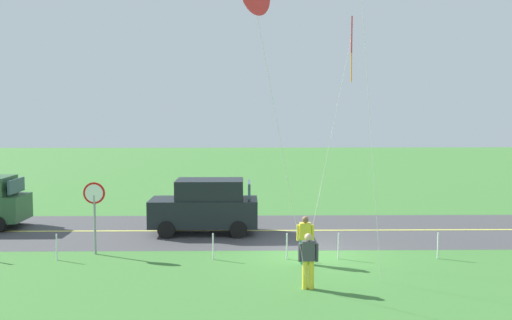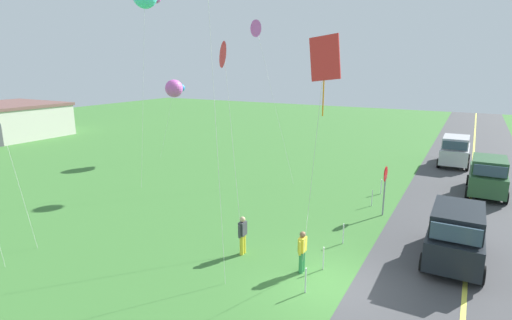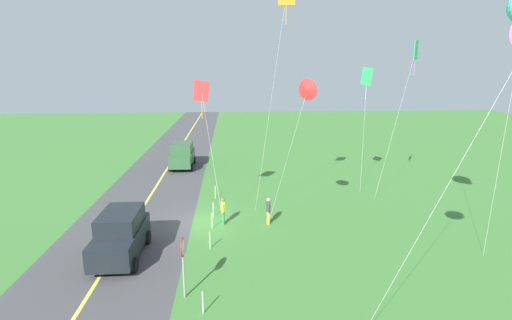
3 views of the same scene
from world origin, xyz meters
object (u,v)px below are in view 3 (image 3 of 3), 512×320
(car_parked_west_far, at_px, (182,155))
(stop_sign, at_px, (183,256))
(kite_red_low, at_px, (202,93))
(kite_orange_near, at_px, (367,79))
(car_suv_foreground, at_px, (121,234))
(kite_blue_mid, at_px, (307,90))
(person_adult_near, at_px, (223,210))
(kite_cyan_top, at_px, (415,53))
(person_adult_companion, at_px, (268,210))

(car_parked_west_far, bearing_deg, stop_sign, 6.93)
(kite_red_low, xyz_separation_m, kite_orange_near, (-4.06, 11.27, 0.73))
(stop_sign, relative_size, kite_orange_near, 0.28)
(car_suv_foreground, height_order, kite_blue_mid, kite_blue_mid)
(person_adult_near, bearing_deg, kite_cyan_top, -109.14)
(car_parked_west_far, height_order, person_adult_companion, car_parked_west_far)
(stop_sign, xyz_separation_m, kite_red_low, (-8.91, 0.29, 5.69))
(stop_sign, bearing_deg, kite_red_low, 178.13)
(kite_orange_near, bearing_deg, person_adult_companion, -51.86)
(car_suv_foreground, distance_m, person_adult_companion, 8.24)
(car_suv_foreground, height_order, car_parked_west_far, same)
(person_adult_companion, distance_m, kite_red_low, 7.84)
(kite_cyan_top, bearing_deg, kite_blue_mid, -55.83)
(kite_red_low, bearing_deg, car_parked_west_far, -166.74)
(person_adult_near, bearing_deg, car_parked_west_far, -19.71)
(car_suv_foreground, height_order, stop_sign, stop_sign)
(person_adult_near, xyz_separation_m, kite_orange_near, (-5.70, 10.13, 7.36))
(kite_red_low, bearing_deg, kite_cyan_top, 98.90)
(stop_sign, height_order, kite_cyan_top, kite_cyan_top)
(car_suv_foreground, distance_m, kite_orange_near, 19.00)
(person_adult_near, relative_size, person_adult_companion, 1.00)
(kite_orange_near, bearing_deg, car_parked_west_far, -119.47)
(kite_red_low, distance_m, kite_orange_near, 12.00)
(person_adult_near, distance_m, kite_orange_near, 13.76)
(person_adult_near, distance_m, person_adult_companion, 2.65)
(car_parked_west_far, distance_m, person_adult_companion, 15.35)
(kite_red_low, relative_size, kite_blue_mid, 0.98)
(car_parked_west_far, bearing_deg, car_suv_foreground, -2.89)
(car_suv_foreground, relative_size, kite_blue_mid, 0.52)
(kite_blue_mid, distance_m, kite_orange_near, 9.42)
(kite_red_low, height_order, kite_blue_mid, kite_blue_mid)
(person_adult_companion, bearing_deg, person_adult_near, 114.68)
(kite_blue_mid, height_order, kite_orange_near, kite_orange_near)
(stop_sign, xyz_separation_m, kite_orange_near, (-12.97, 11.56, 6.42))
(person_adult_companion, bearing_deg, car_suv_foreground, 143.31)
(car_parked_west_far, bearing_deg, person_adult_near, 16.19)
(kite_blue_mid, bearing_deg, kite_orange_near, 142.38)
(person_adult_near, xyz_separation_m, kite_cyan_top, (-3.78, 12.54, 9.01))
(kite_red_low, relative_size, kite_orange_near, 0.92)
(car_suv_foreground, relative_size, kite_cyan_top, 0.41)
(person_adult_companion, relative_size, kite_orange_near, 0.18)
(person_adult_near, bearing_deg, kite_red_low, -1.18)
(person_adult_companion, bearing_deg, kite_orange_near, -23.19)
(kite_blue_mid, bearing_deg, stop_sign, -46.51)
(kite_blue_mid, height_order, kite_cyan_top, kite_cyan_top)
(stop_sign, distance_m, person_adult_companion, 8.22)
(person_adult_companion, relative_size, kite_blue_mid, 0.19)
(car_parked_west_far, xyz_separation_m, kite_red_low, (12.03, 2.83, 6.34))
(kite_orange_near, relative_size, kite_cyan_top, 0.84)
(car_suv_foreground, bearing_deg, kite_orange_near, 121.89)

